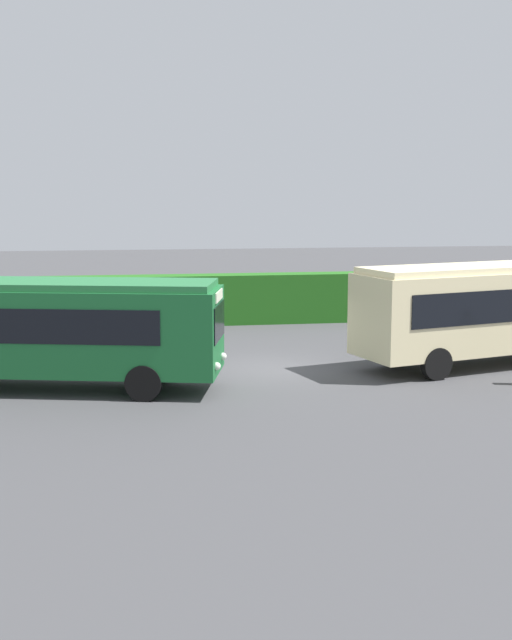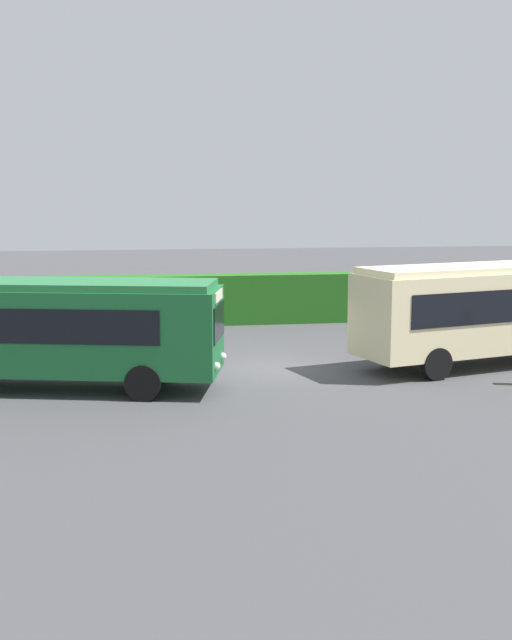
# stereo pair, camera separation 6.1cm
# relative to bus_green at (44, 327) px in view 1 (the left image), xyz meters

# --- Properties ---
(ground_plane) EXTENTS (113.63, 113.63, 0.00)m
(ground_plane) POSITION_rel_bus_green_xyz_m (6.85, 1.69, -1.81)
(ground_plane) COLOR #424244
(bus_green) EXTENTS (10.38, 4.83, 3.14)m
(bus_green) POSITION_rel_bus_green_xyz_m (0.00, 0.00, 0.00)
(bus_green) COLOR #19602D
(bus_green) RESTS_ON ground_plane
(bus_cream) EXTENTS (9.36, 4.78, 3.30)m
(bus_cream) POSITION_rel_bus_green_xyz_m (13.94, 1.16, 0.08)
(bus_cream) COLOR beige
(bus_cream) RESTS_ON ground_plane
(hedge_row) EXTENTS (68.82, 1.19, 2.13)m
(hedge_row) POSITION_rel_bus_green_xyz_m (6.85, 11.04, -0.75)
(hedge_row) COLOR #22621B
(hedge_row) RESTS_ON ground_plane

